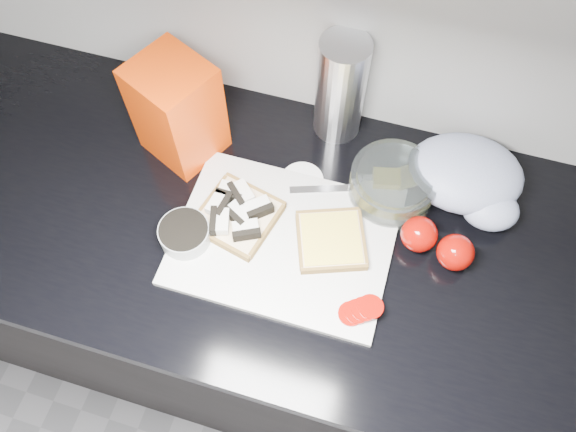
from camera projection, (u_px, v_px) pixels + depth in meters
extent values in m
cube|color=black|center=(327.00, 319.00, 1.47)|extent=(3.50, 0.60, 0.86)
cube|color=black|center=(341.00, 245.00, 1.07)|extent=(3.50, 0.64, 0.04)
cube|color=silver|center=(283.00, 241.00, 1.05)|extent=(0.40, 0.30, 0.01)
cube|color=beige|center=(238.00, 216.00, 1.06)|extent=(0.16, 0.16, 0.02)
cube|color=silver|center=(232.00, 190.00, 1.06)|extent=(0.05, 0.03, 0.02)
cube|color=black|center=(232.00, 190.00, 1.06)|extent=(0.05, 0.01, 0.02)
cube|color=silver|center=(243.00, 192.00, 1.06)|extent=(0.05, 0.05, 0.02)
cube|color=black|center=(243.00, 192.00, 1.06)|extent=(0.04, 0.04, 0.02)
cube|color=silver|center=(258.00, 207.00, 1.05)|extent=(0.05, 0.05, 0.02)
cube|color=black|center=(258.00, 207.00, 1.05)|extent=(0.05, 0.04, 0.02)
cube|color=silver|center=(217.00, 203.00, 1.04)|extent=(0.03, 0.05, 0.02)
cube|color=black|center=(217.00, 203.00, 1.04)|extent=(0.02, 0.05, 0.02)
cube|color=silver|center=(239.00, 213.00, 1.04)|extent=(0.05, 0.05, 0.02)
cube|color=black|center=(239.00, 213.00, 1.04)|extent=(0.05, 0.03, 0.02)
cube|color=silver|center=(246.00, 228.00, 1.02)|extent=(0.05, 0.04, 0.02)
cube|color=black|center=(246.00, 228.00, 1.02)|extent=(0.05, 0.03, 0.02)
cube|color=silver|center=(222.00, 221.00, 1.03)|extent=(0.04, 0.05, 0.02)
cube|color=black|center=(222.00, 221.00, 1.03)|extent=(0.03, 0.05, 0.02)
cube|color=beige|center=(331.00, 240.00, 1.03)|extent=(0.16, 0.16, 0.02)
cube|color=#F9DC49|center=(331.00, 238.00, 1.03)|extent=(0.14, 0.14, 0.00)
cylinder|color=#9A0A03|center=(351.00, 314.00, 0.97)|extent=(0.05, 0.05, 0.01)
cylinder|color=#9A0A03|center=(357.00, 311.00, 0.97)|extent=(0.05, 0.05, 0.01)
cylinder|color=#9A0A03|center=(364.00, 309.00, 0.97)|extent=(0.05, 0.05, 0.01)
cylinder|color=#9A0A03|center=(371.00, 307.00, 0.97)|extent=(0.06, 0.06, 0.01)
cube|color=#B8B9BD|center=(325.00, 189.00, 1.10)|extent=(0.13, 0.06, 0.00)
cube|color=#B8B9BD|center=(377.00, 186.00, 1.09)|extent=(0.06, 0.03, 0.01)
cylinder|color=#9EA3A3|center=(185.00, 235.00, 1.04)|extent=(0.09, 0.09, 0.05)
cylinder|color=black|center=(184.00, 230.00, 1.02)|extent=(0.09, 0.09, 0.01)
cylinder|color=white|center=(302.00, 180.00, 1.12)|extent=(0.11, 0.11, 0.01)
cylinder|color=silver|center=(392.00, 184.00, 1.08)|extent=(0.17, 0.17, 0.07)
cube|color=#F9DC49|center=(385.00, 185.00, 1.08)|extent=(0.06, 0.05, 0.04)
cube|color=#E2D487|center=(404.00, 185.00, 1.09)|extent=(0.07, 0.07, 0.01)
cube|color=#F52804|center=(177.00, 111.00, 1.07)|extent=(0.18, 0.17, 0.22)
cylinder|color=silver|center=(341.00, 89.00, 1.08)|extent=(0.10, 0.10, 0.23)
ellipsoid|color=#A9B2D0|center=(465.00, 173.00, 1.07)|extent=(0.24, 0.20, 0.10)
ellipsoid|color=#A9B2D0|center=(490.00, 209.00, 1.05)|extent=(0.12, 0.10, 0.07)
sphere|color=#9A0A03|center=(419.00, 234.00, 1.02)|extent=(0.07, 0.07, 0.07)
sphere|color=#9A0A03|center=(455.00, 252.00, 1.01)|extent=(0.07, 0.07, 0.07)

